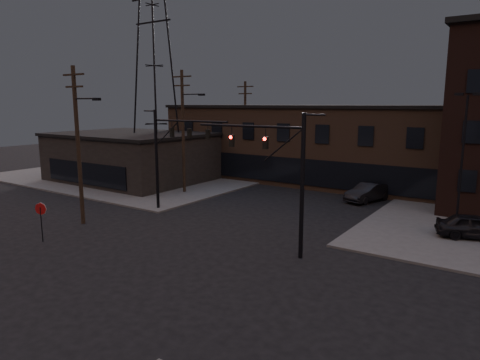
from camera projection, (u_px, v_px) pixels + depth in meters
name	position (u px, v px, depth m)	size (l,w,h in m)	color
ground	(159.00, 258.00, 23.77)	(140.00, 140.00, 0.00)	black
sidewalk_nw	(158.00, 171.00, 53.85)	(30.00, 30.00, 0.15)	#474744
building_row	(345.00, 146.00, 45.84)	(40.00, 12.00, 8.00)	#4F392A
building_left	(132.00, 158.00, 47.43)	(16.00, 12.00, 5.00)	black
traffic_signal_near	(284.00, 169.00, 23.59)	(7.12, 0.24, 8.00)	black
traffic_signal_far	(168.00, 149.00, 33.12)	(7.12, 0.24, 8.00)	black
stop_sign	(41.00, 213.00, 26.27)	(0.72, 0.33, 2.48)	black
utility_pole_near	(78.00, 142.00, 29.59)	(3.70, 0.28, 11.00)	black
utility_pole_mid	(184.00, 129.00, 39.86)	(3.70, 0.28, 11.50)	black
utility_pole_far	(245.00, 127.00, 50.27)	(2.20, 0.28, 11.00)	black
transmission_tower	(154.00, 66.00, 46.18)	(7.00, 7.00, 25.00)	black
lot_light_a	(463.00, 151.00, 26.98)	(1.50, 0.28, 9.14)	black
parked_car_lot_a	(475.00, 226.00, 26.68)	(1.80, 4.47, 1.52)	black
car_crossing	(368.00, 192.00, 37.45)	(1.69, 4.84, 1.60)	black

